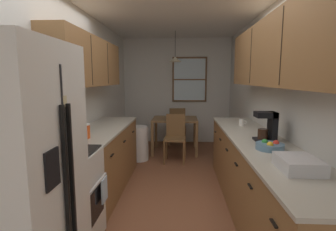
# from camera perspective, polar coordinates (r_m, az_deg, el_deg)

# --- Properties ---
(ground_plane) EXTENTS (12.00, 12.00, 0.00)m
(ground_plane) POSITION_cam_1_polar(r_m,az_deg,el_deg) (4.06, 1.18, -14.73)
(ground_plane) COLOR brown
(wall_left) EXTENTS (0.10, 9.00, 2.55)m
(wall_left) POSITION_cam_1_polar(r_m,az_deg,el_deg) (4.03, -18.37, 3.39)
(wall_left) COLOR silver
(wall_left) RESTS_ON ground
(wall_right) EXTENTS (0.10, 9.00, 2.55)m
(wall_right) POSITION_cam_1_polar(r_m,az_deg,el_deg) (3.95, 21.23, 3.16)
(wall_right) COLOR silver
(wall_right) RESTS_ON ground
(wall_back) EXTENTS (4.40, 0.10, 2.55)m
(wall_back) POSITION_cam_1_polar(r_m,az_deg,el_deg) (6.40, 1.95, 5.44)
(wall_back) COLOR silver
(wall_back) RESTS_ON ground
(ceiling_slab) EXTENTS (4.40, 9.00, 0.08)m
(ceiling_slab) POSITION_cam_1_polar(r_m,az_deg,el_deg) (3.87, 1.30, 23.25)
(ceiling_slab) COLOR white
(refrigerator) EXTENTS (0.72, 0.77, 1.81)m
(refrigerator) POSITION_cam_1_polar(r_m,az_deg,el_deg) (1.96, -31.11, -13.26)
(refrigerator) COLOR white
(refrigerator) RESTS_ON ground
(stove_range) EXTENTS (0.66, 0.61, 1.10)m
(stove_range) POSITION_cam_1_polar(r_m,az_deg,el_deg) (2.71, -22.43, -16.69)
(stove_range) COLOR white
(stove_range) RESTS_ON ground
(microwave_over_range) EXTENTS (0.39, 0.59, 0.32)m
(microwave_over_range) POSITION_cam_1_polar(r_m,az_deg,el_deg) (2.52, -26.23, 8.25)
(microwave_over_range) COLOR black
(counter_left) EXTENTS (0.64, 2.01, 0.90)m
(counter_left) POSITION_cam_1_polar(r_m,az_deg,el_deg) (3.86, -14.11, -9.12)
(counter_left) COLOR olive
(counter_left) RESTS_ON ground
(upper_cabinets_left) EXTENTS (0.33, 2.09, 0.64)m
(upper_cabinets_left) POSITION_cam_1_polar(r_m,az_deg,el_deg) (3.69, -17.21, 11.26)
(upper_cabinets_left) COLOR olive
(counter_right) EXTENTS (0.64, 3.33, 0.90)m
(counter_right) POSITION_cam_1_polar(r_m,az_deg,el_deg) (3.22, 19.26, -12.89)
(counter_right) COLOR olive
(counter_right) RESTS_ON ground
(upper_cabinets_right) EXTENTS (0.33, 3.01, 0.73)m
(upper_cabinets_right) POSITION_cam_1_polar(r_m,az_deg,el_deg) (3.02, 23.44, 12.85)
(upper_cabinets_right) COLOR olive
(dining_table) EXTENTS (0.95, 0.79, 0.74)m
(dining_table) POSITION_cam_1_polar(r_m,az_deg,el_deg) (5.51, 1.54, -1.83)
(dining_table) COLOR brown
(dining_table) RESTS_ON ground
(dining_chair_near) EXTENTS (0.42, 0.42, 0.90)m
(dining_chair_near) POSITION_cam_1_polar(r_m,az_deg,el_deg) (4.94, 1.60, -4.47)
(dining_chair_near) COLOR brown
(dining_chair_near) RESTS_ON ground
(dining_chair_far) EXTENTS (0.43, 0.43, 0.90)m
(dining_chair_far) POSITION_cam_1_polar(r_m,az_deg,el_deg) (6.12, 2.02, -1.99)
(dining_chair_far) COLOR brown
(dining_chair_far) RESTS_ON ground
(pendant_light) EXTENTS (0.26, 0.26, 0.62)m
(pendant_light) POSITION_cam_1_polar(r_m,az_deg,el_deg) (5.44, 1.60, 12.39)
(pendant_light) COLOR black
(back_window) EXTENTS (0.83, 0.05, 1.08)m
(back_window) POSITION_cam_1_polar(r_m,az_deg,el_deg) (6.32, 4.81, 7.97)
(back_window) COLOR brown
(trash_bin) EXTENTS (0.36, 0.36, 0.67)m
(trash_bin) POSITION_cam_1_polar(r_m,az_deg,el_deg) (5.05, -6.42, -6.16)
(trash_bin) COLOR white
(trash_bin) RESTS_ON ground
(storage_canister) EXTENTS (0.13, 0.13, 0.17)m
(storage_canister) POSITION_cam_1_polar(r_m,az_deg,el_deg) (3.11, -18.07, -3.29)
(storage_canister) COLOR #D84C19
(storage_canister) RESTS_ON counter_left
(dish_towel) EXTENTS (0.02, 0.16, 0.24)m
(dish_towel) POSITION_cam_1_polar(r_m,az_deg,el_deg) (2.71, -13.98, -15.68)
(dish_towel) COLOR silver
(coffee_maker) EXTENTS (0.22, 0.18, 0.32)m
(coffee_maker) POSITION_cam_1_polar(r_m,az_deg,el_deg) (3.03, 21.34, -2.15)
(coffee_maker) COLOR black
(coffee_maker) RESTS_ON counter_right
(mug_by_coffeemaker) EXTENTS (0.11, 0.07, 0.10)m
(mug_by_coffeemaker) POSITION_cam_1_polar(r_m,az_deg,el_deg) (3.90, 16.06, -1.48)
(mug_by_coffeemaker) COLOR white
(mug_by_coffeemaker) RESTS_ON counter_right
(fruit_bowl) EXTENTS (0.27, 0.27, 0.09)m
(fruit_bowl) POSITION_cam_1_polar(r_m,az_deg,el_deg) (2.70, 21.70, -6.29)
(fruit_bowl) COLOR #597F9E
(fruit_bowl) RESTS_ON counter_right
(dish_rack) EXTENTS (0.28, 0.34, 0.10)m
(dish_rack) POSITION_cam_1_polar(r_m,az_deg,el_deg) (2.19, 27.02, -9.57)
(dish_rack) COLOR silver
(dish_rack) RESTS_ON counter_right
(table_serving_bowl) EXTENTS (0.21, 0.21, 0.06)m
(table_serving_bowl) POSITION_cam_1_polar(r_m,az_deg,el_deg) (5.45, 1.37, -0.38)
(table_serving_bowl) COLOR silver
(table_serving_bowl) RESTS_ON dining_table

